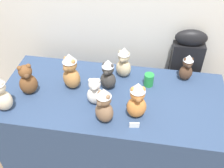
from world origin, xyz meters
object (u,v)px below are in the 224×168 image
at_px(teddy_bear_chestnut, 28,80).
at_px(party_cup_green, 149,80).
at_px(teddy_bear_cream, 1,94).
at_px(teddy_bear_charcoal, 108,75).
at_px(display_table, 112,125).
at_px(teddy_bear_cocoa, 187,68).
at_px(teddy_bear_ginger, 137,101).
at_px(teddy_bear_mocha, 104,106).
at_px(teddy_bear_sand, 124,63).
at_px(teddy_bear_caramel, 71,72).
at_px(instrument_case, 182,78).
at_px(teddy_bear_snow, 95,92).

bearing_deg(teddy_bear_chestnut, party_cup_green, -18.49).
distance_m(teddy_bear_cream, teddy_bear_charcoal, 0.81).
bearing_deg(display_table, teddy_bear_cocoa, 27.50).
bearing_deg(teddy_bear_ginger, teddy_bear_charcoal, 121.39).
xyz_separation_m(teddy_bear_mocha, teddy_bear_charcoal, (-0.03, 0.35, -0.01)).
bearing_deg(teddy_bear_sand, teddy_bear_charcoal, -105.74).
xyz_separation_m(teddy_bear_caramel, teddy_bear_cocoa, (0.92, 0.25, -0.04)).
xyz_separation_m(instrument_case, teddy_bear_cream, (-1.38, -0.82, 0.34)).
height_order(teddy_bear_snow, party_cup_green, teddy_bear_snow).
xyz_separation_m(teddy_bear_chestnut, party_cup_green, (0.94, 0.25, -0.07)).
xyz_separation_m(teddy_bear_cream, teddy_bear_charcoal, (0.73, 0.36, -0.02)).
bearing_deg(party_cup_green, teddy_bear_charcoal, -165.02).
xyz_separation_m(teddy_bear_chestnut, teddy_bear_ginger, (0.87, -0.11, 0.03)).
bearing_deg(teddy_bear_chestnut, teddy_bear_snow, -36.18).
distance_m(teddy_bear_ginger, teddy_bear_snow, 0.34).
height_order(teddy_bear_snow, teddy_bear_charcoal, teddy_bear_charcoal).
distance_m(display_table, teddy_bear_cocoa, 0.82).
bearing_deg(instrument_case, teddy_bear_snow, -140.96).
bearing_deg(teddy_bear_snow, teddy_bear_sand, 56.25).
height_order(teddy_bear_mocha, teddy_bear_ginger, teddy_bear_ginger).
height_order(instrument_case, teddy_bear_charcoal, instrument_case).
xyz_separation_m(teddy_bear_ginger, teddy_bear_sand, (-0.15, 0.45, -0.01)).
relative_size(teddy_bear_chestnut, teddy_bear_cocoa, 1.11).
bearing_deg(teddy_bear_sand, teddy_bear_chestnut, -140.34).
height_order(teddy_bear_chestnut, teddy_bear_mocha, teddy_bear_mocha).
xyz_separation_m(instrument_case, teddy_bear_ginger, (-0.40, -0.73, 0.34)).
relative_size(teddy_bear_ginger, teddy_bear_charcoal, 1.12).
bearing_deg(teddy_bear_cream, teddy_bear_chestnut, 59.97).
distance_m(instrument_case, teddy_bear_charcoal, 0.86).
relative_size(teddy_bear_cream, teddy_bear_mocha, 1.02).
bearing_deg(party_cup_green, teddy_bear_snow, -145.15).
height_order(display_table, teddy_bear_mocha, teddy_bear_mocha).
xyz_separation_m(teddy_bear_snow, party_cup_green, (0.39, 0.27, -0.06)).
distance_m(teddy_bear_ginger, teddy_bear_cocoa, 0.61).
bearing_deg(display_table, instrument_case, 42.05).
height_order(teddy_bear_caramel, teddy_bear_chestnut, teddy_bear_caramel).
relative_size(teddy_bear_caramel, teddy_bear_sand, 1.14).
height_order(teddy_bear_charcoal, teddy_bear_sand, teddy_bear_sand).
distance_m(teddy_bear_mocha, teddy_bear_snow, 0.20).
xyz_separation_m(teddy_bear_caramel, teddy_bear_charcoal, (0.29, 0.04, -0.02)).
bearing_deg(teddy_bear_charcoal, teddy_bear_chestnut, -153.89).
relative_size(display_table, teddy_bear_sand, 6.33).
relative_size(instrument_case, teddy_bear_caramel, 3.26).
bearing_deg(teddy_bear_ginger, instrument_case, 49.66).
distance_m(teddy_bear_snow, teddy_bear_charcoal, 0.20).
relative_size(display_table, teddy_bear_cream, 5.84).
xyz_separation_m(display_table, teddy_bear_caramel, (-0.34, 0.05, 0.53)).
xyz_separation_m(teddy_bear_caramel, teddy_bear_snow, (0.23, -0.15, -0.05)).
bearing_deg(teddy_bear_snow, teddy_bear_mocha, -67.12).
relative_size(teddy_bear_chestnut, party_cup_green, 2.51).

